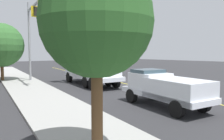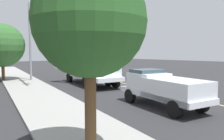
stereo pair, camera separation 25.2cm
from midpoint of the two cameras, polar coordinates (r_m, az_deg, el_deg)
The scene contains 10 objects.
ground at distance 23.01m, azimuth 1.11°, elevation -3.12°, with size 120.00×120.00×0.00m, color #2D2D30.
sidewalk_far_side at distance 19.91m, azimuth -20.91°, elevation -4.47°, with size 60.00×3.60×0.12m, color #9E9E99.
lane_centre_stripe at distance 23.01m, azimuth 1.11°, elevation -3.11°, with size 50.00×0.16×0.01m, color yellow.
utility_bucket_truck at distance 21.09m, azimuth -6.25°, elevation 0.56°, with size 8.51×3.90×7.08m.
service_pickup_truck at distance 12.72m, azimuth 13.04°, elevation -4.48°, with size 5.88×3.05×2.06m.
passing_minivan at distance 30.17m, azimuth -2.04°, elevation 0.59°, with size 5.06×2.71×1.69m.
traffic_cone_mid_front at distance 25.66m, azimuth -6.09°, elevation -1.52°, with size 0.40×0.40×0.74m.
traffic_signal_mast at distance 23.19m, azimuth -20.19°, elevation 10.83°, with size 7.31×1.47×8.33m.
street_tree_left at distance 5.99m, azimuth -5.28°, elevation 12.36°, with size 3.06×3.06×5.47m.
street_tree_right at distance 26.08m, azimuth -27.18°, elevation 5.79°, with size 4.63×4.63×6.18m.
Camera 1 is at (-16.92, 15.29, 3.11)m, focal length 35.07 mm.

